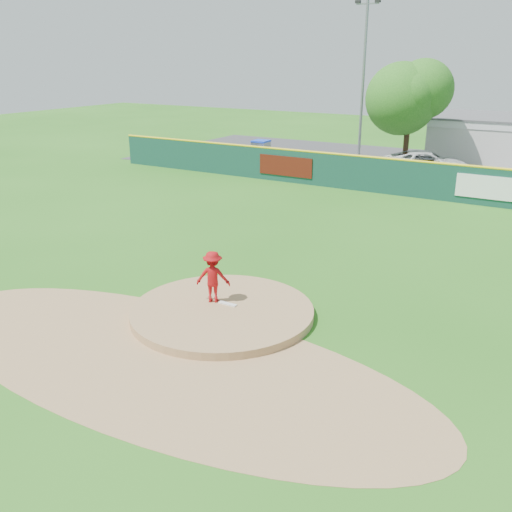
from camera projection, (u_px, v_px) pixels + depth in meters
The scene contains 12 objects.
ground at pixel (222, 316), 17.18m from camera, with size 120.00×120.00×0.00m, color #286B19.
pitchers_mound at pixel (222, 316), 17.18m from camera, with size 5.50×5.50×0.50m, color #9E774C.
pitching_rubber at pixel (228, 304), 17.33m from camera, with size 0.60×0.15×0.04m, color white.
infield_dirt_arc at pixel (158, 358), 14.74m from camera, with size 15.40×15.40×0.01m, color #9E774C.
parking_lot at pixel (441, 169), 39.10m from camera, with size 44.00×16.00×0.02m, color #38383A.
pitcher at pixel (213, 277), 17.32m from camera, with size 1.04×0.60×1.61m, color #9F0D11.
van at pixel (427, 163), 36.92m from camera, with size 2.60×5.63×1.56m, color white.
fence_banners at pixel (380, 176), 32.03m from camera, with size 15.57×0.04×1.20m.
playground_slide at pixel (260, 152), 40.75m from camera, with size 1.10×3.09×1.71m.
outfield_fence at pixel (403, 177), 31.43m from camera, with size 40.00×0.14×2.07m.
deciduous_tree at pixel (410, 102), 36.92m from camera, with size 5.60×5.60×7.36m.
light_pole_left at pixel (363, 76), 39.97m from camera, with size 1.75×0.25×11.00m.
Camera 1 is at (8.81, -12.92, 7.41)m, focal length 40.00 mm.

